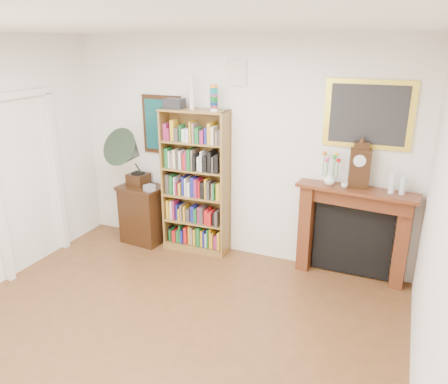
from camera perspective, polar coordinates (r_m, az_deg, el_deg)
name	(u,v)px	position (r m, az deg, el deg)	size (l,w,h in m)	color
room	(118,222)	(3.45, -13.73, -3.84)	(4.51, 5.01, 2.81)	#57381A
door_casing	(26,168)	(5.77, -24.44, 2.85)	(0.08, 1.02, 2.17)	white
teal_poster	(162,125)	(5.93, -8.06, 8.67)	(0.58, 0.04, 0.78)	black
small_picture	(236,73)	(5.38, 1.60, 15.30)	(0.26, 0.04, 0.30)	white
gilt_painting	(368,115)	(5.08, 18.32, 9.57)	(0.95, 0.04, 0.75)	gold
bookshelf	(195,175)	(5.68, -3.81, 2.28)	(0.89, 0.35, 2.20)	brown
side_cabinet	(143,214)	(6.23, -10.53, -2.85)	(0.60, 0.44, 0.82)	black
fireplace	(353,225)	(5.35, 16.55, -4.13)	(1.37, 0.45, 1.14)	#542913
gramophone	(131,154)	(5.93, -12.11, 4.90)	(0.57, 0.68, 0.83)	black
cd_stack	(149,188)	(5.87, -9.71, 0.53)	(0.12, 0.12, 0.08)	#A8A8B4
mantel_clock	(360,166)	(5.10, 17.29, 3.25)	(0.24, 0.16, 0.52)	black
flower_vase	(330,179)	(5.17, 13.64, 1.72)	(0.14, 0.14, 0.15)	white
teacup	(344,185)	(5.11, 15.46, 0.85)	(0.08, 0.08, 0.06)	silver
bottle_left	(392,182)	(5.07, 21.11, 1.17)	(0.07, 0.07, 0.24)	silver
bottle_right	(403,185)	(5.08, 22.32, 0.80)	(0.06, 0.06, 0.20)	silver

